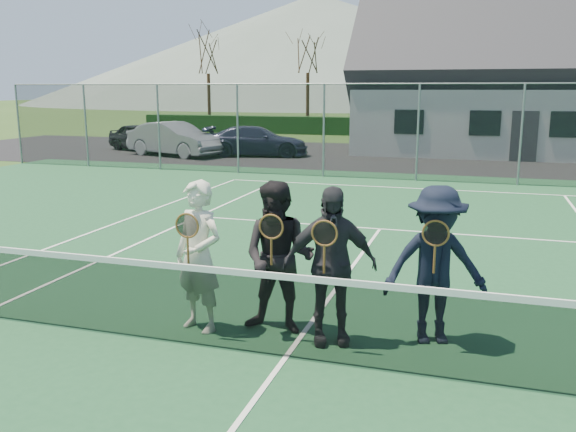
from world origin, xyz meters
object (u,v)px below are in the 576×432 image
car_c (257,141)px  player_a (199,256)px  car_a (141,137)px  player_b (279,258)px  car_b (174,139)px  player_c (330,265)px  clubhouse (536,62)px  player_d (436,265)px  tennis_net (286,312)px

car_c → player_a: player_a is taller
car_a → player_b: size_ratio=2.06×
car_b → car_c: size_ratio=1.00×
car_c → car_a: bearing=72.5°
car_c → player_c: 19.78m
car_b → clubhouse: 16.28m
player_a → player_c: 1.56m
clubhouse → car_a: bearing=-164.8°
car_a → player_c: player_c is taller
car_b → player_d: size_ratio=2.45×
car_b → player_d: player_d is taller
car_a → player_a: size_ratio=2.06×
car_a → player_b: bearing=-121.3°
car_c → tennis_net: bearing=-171.3°
car_c → player_b: 19.42m
car_a → tennis_net: (13.21, -19.34, -0.09)m
car_a → player_d: bearing=-117.4°
player_c → car_b: bearing=122.6°
player_b → player_d: 1.78m
car_a → car_c: car_c is taller
car_b → clubhouse: (14.69, 6.21, 3.26)m
car_c → player_b: bearing=-171.4°
player_d → player_b: bearing=-172.6°
player_b → car_c: bearing=111.1°
player_b → player_c: same height
clubhouse → player_a: clubhouse is taller
car_a → player_a: (11.99, -18.86, 0.29)m
car_b → tennis_net: car_b is taller
tennis_net → clubhouse: (4.00, 24.00, 3.45)m
player_d → car_b: bearing=125.8°
clubhouse → player_c: (-3.66, -23.42, -3.07)m
car_c → player_c: (7.64, -18.24, 0.28)m
car_c → player_a: size_ratio=2.45×
player_a → player_c: bearing=3.8°
car_b → tennis_net: 20.76m
car_c → player_d: 19.92m
player_d → car_c: bearing=116.1°
car_a → clubhouse: (17.21, 4.66, 3.36)m
tennis_net → player_c: 0.77m
player_b → player_c: bearing=-11.2°
tennis_net → car_a: bearing=124.3°
player_b → player_a: bearing=-165.9°
player_a → player_d: size_ratio=1.00×
car_b → player_b: size_ratio=2.45×
car_b → player_c: player_c is taller
player_a → player_d: 2.72m
car_a → car_b: bearing=-97.5°
car_a → player_c: 23.14m
car_c → player_d: player_d is taller
car_a → player_c: size_ratio=2.06×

